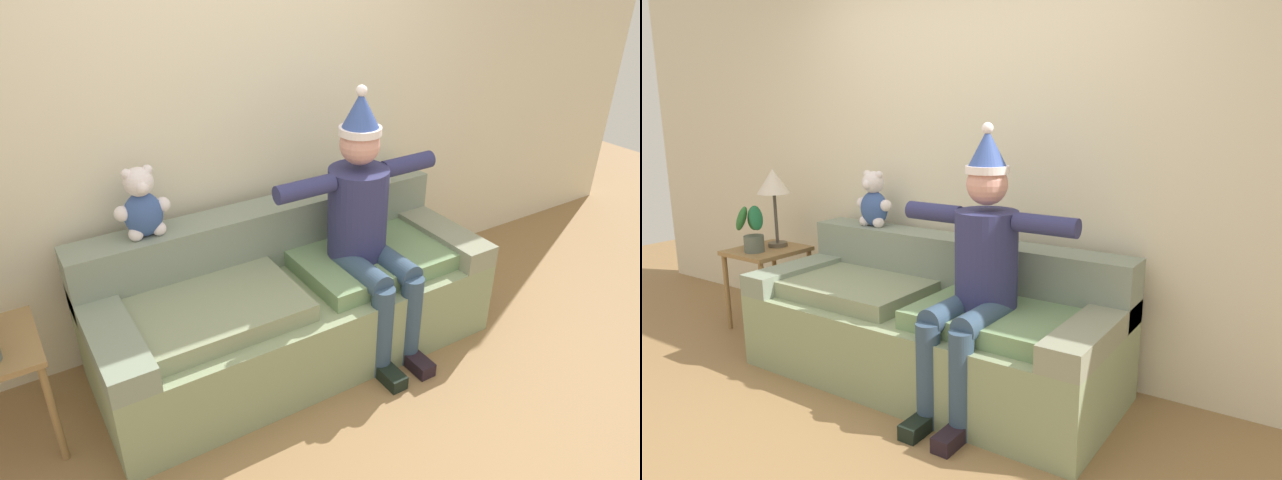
% 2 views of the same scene
% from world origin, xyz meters
% --- Properties ---
extents(ground_plane, '(10.00, 10.00, 0.00)m').
position_xyz_m(ground_plane, '(0.00, 0.00, 0.00)').
color(ground_plane, olive).
extents(back_wall, '(7.00, 0.10, 2.70)m').
position_xyz_m(back_wall, '(0.00, 1.55, 1.35)').
color(back_wall, beige).
rests_on(back_wall, ground_plane).
extents(couch, '(2.25, 0.90, 0.82)m').
position_xyz_m(couch, '(0.00, 1.01, 0.33)').
color(couch, gray).
rests_on(couch, ground_plane).
extents(person_seated, '(1.02, 0.77, 1.54)m').
position_xyz_m(person_seated, '(0.41, 0.85, 0.78)').
color(person_seated, navy).
rests_on(person_seated, ground_plane).
extents(teddy_bear, '(0.29, 0.17, 0.38)m').
position_xyz_m(teddy_bear, '(-0.69, 1.30, 0.99)').
color(teddy_bear, '#375395').
rests_on(teddy_bear, couch).
extents(side_table, '(0.47, 0.50, 0.60)m').
position_xyz_m(side_table, '(-1.54, 1.06, 0.49)').
color(side_table, olive).
rests_on(side_table, ground_plane).
extents(table_lamp, '(0.24, 0.24, 0.58)m').
position_xyz_m(table_lamp, '(-1.54, 1.16, 1.06)').
color(table_lamp, brown).
rests_on(table_lamp, side_table).
extents(potted_plant, '(0.24, 0.25, 0.36)m').
position_xyz_m(potted_plant, '(-1.54, 0.95, 0.77)').
color(potted_plant, '#525C51').
rests_on(potted_plant, side_table).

